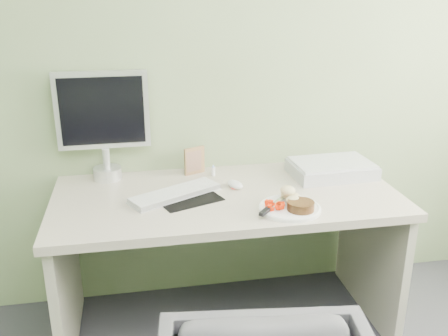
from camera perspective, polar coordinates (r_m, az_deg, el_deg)
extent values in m
plane|color=#879F70|center=(2.53, -1.31, 13.51)|extent=(3.50, 0.00, 3.50)
cube|color=beige|center=(2.33, 0.30, -3.39)|extent=(1.60, 0.75, 0.04)
cube|color=#ACA692|center=(2.49, -17.56, -12.23)|extent=(0.04, 0.70, 0.69)
cube|color=#ACA692|center=(2.73, 16.38, -9.14)|extent=(0.04, 0.70, 0.69)
cylinder|color=white|center=(2.18, 7.52, -4.59)|extent=(0.27, 0.27, 0.01)
cylinder|color=black|center=(2.14, 8.76, -4.29)|extent=(0.15, 0.15, 0.04)
ellipsoid|color=tan|center=(2.22, 7.60, -2.95)|extent=(0.13, 0.10, 0.07)
cube|color=#F22805|center=(2.14, 5.98, -4.09)|extent=(0.08, 0.08, 0.04)
cube|color=silver|center=(2.20, 6.20, -3.79)|extent=(0.11, 0.12, 0.01)
cube|color=black|center=(2.09, 4.80, -4.89)|extent=(0.08, 0.08, 0.02)
cube|color=black|center=(2.29, -4.34, -3.30)|extent=(0.34, 0.32, 0.00)
cube|color=white|center=(2.30, -5.58, -2.86)|extent=(0.44, 0.31, 0.02)
ellipsoid|color=white|center=(2.38, 1.27, -1.89)|extent=(0.09, 0.11, 0.04)
cube|color=#8C5B41|center=(2.55, -3.40, 0.85)|extent=(0.11, 0.06, 0.14)
cylinder|color=white|center=(2.53, -1.23, -0.40)|extent=(0.02, 0.02, 0.05)
cone|color=#96B4F0|center=(2.52, -1.24, 0.26)|extent=(0.02, 0.02, 0.02)
cube|color=#A5A6AB|center=(2.59, 12.18, -0.15)|extent=(0.42, 0.29, 0.06)
cylinder|color=silver|center=(2.56, -13.17, -0.58)|extent=(0.14, 0.14, 0.06)
cylinder|color=silver|center=(2.53, -13.31, 1.10)|extent=(0.04, 0.04, 0.10)
cube|color=silver|center=(2.49, -13.72, 6.45)|extent=(0.45, 0.04, 0.38)
cube|color=black|center=(2.47, -13.75, 6.33)|extent=(0.40, 0.01, 0.33)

